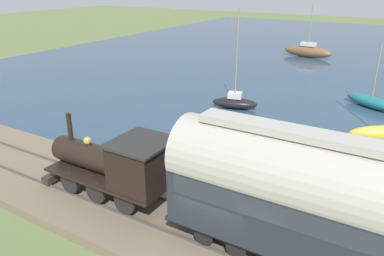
{
  "coord_description": "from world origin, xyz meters",
  "views": [
    {
      "loc": [
        -10.03,
        -4.98,
        9.47
      ],
      "look_at": [
        4.96,
        4.02,
        2.47
      ],
      "focal_mm": 35.0,
      "sensor_mm": 36.0,
      "label": 1
    }
  ],
  "objects_px": {
    "passenger_coach": "(319,200)",
    "rowboat_far_out": "(328,206)",
    "steam_locomotive": "(119,163)",
    "rowboat_mid_harbor": "(231,154)",
    "rowboat_off_pier": "(238,121)",
    "sailboat_brown": "(308,51)",
    "sailboat_teal": "(371,102)",
    "sailboat_black": "(235,102)"
  },
  "relations": [
    {
      "from": "passenger_coach",
      "to": "rowboat_far_out",
      "type": "relative_size",
      "value": 3.79
    },
    {
      "from": "passenger_coach",
      "to": "steam_locomotive",
      "type": "bearing_deg",
      "value": 90.0
    },
    {
      "from": "rowboat_mid_harbor",
      "to": "rowboat_far_out",
      "type": "distance_m",
      "value": 6.26
    },
    {
      "from": "rowboat_off_pier",
      "to": "rowboat_far_out",
      "type": "relative_size",
      "value": 0.73
    },
    {
      "from": "steam_locomotive",
      "to": "rowboat_far_out",
      "type": "distance_m",
      "value": 9.31
    },
    {
      "from": "sailboat_brown",
      "to": "passenger_coach",
      "type": "bearing_deg",
      "value": -158.67
    },
    {
      "from": "sailboat_brown",
      "to": "rowboat_mid_harbor",
      "type": "relative_size",
      "value": 4.06
    },
    {
      "from": "sailboat_teal",
      "to": "sailboat_brown",
      "type": "bearing_deg",
      "value": 59.0
    },
    {
      "from": "sailboat_teal",
      "to": "rowboat_off_pier",
      "type": "distance_m",
      "value": 11.44
    },
    {
      "from": "passenger_coach",
      "to": "rowboat_mid_harbor",
      "type": "relative_size",
      "value": 4.28
    },
    {
      "from": "steam_locomotive",
      "to": "sailboat_black",
      "type": "relative_size",
      "value": 0.84
    },
    {
      "from": "sailboat_black",
      "to": "rowboat_mid_harbor",
      "type": "height_order",
      "value": "sailboat_black"
    },
    {
      "from": "sailboat_black",
      "to": "rowboat_off_pier",
      "type": "height_order",
      "value": "sailboat_black"
    },
    {
      "from": "passenger_coach",
      "to": "sailboat_teal",
      "type": "distance_m",
      "value": 20.9
    },
    {
      "from": "passenger_coach",
      "to": "sailboat_brown",
      "type": "height_order",
      "value": "sailboat_brown"
    },
    {
      "from": "rowboat_far_out",
      "to": "rowboat_mid_harbor",
      "type": "bearing_deg",
      "value": 29.2
    },
    {
      "from": "sailboat_brown",
      "to": "steam_locomotive",
      "type": "bearing_deg",
      "value": -170.52
    },
    {
      "from": "sailboat_brown",
      "to": "rowboat_far_out",
      "type": "xyz_separation_m",
      "value": [
        -34.07,
        -10.04,
        -0.6
      ]
    },
    {
      "from": "rowboat_off_pier",
      "to": "sailboat_black",
      "type": "bearing_deg",
      "value": 75.53
    },
    {
      "from": "rowboat_mid_harbor",
      "to": "steam_locomotive",
      "type": "bearing_deg",
      "value": -150.83
    },
    {
      "from": "passenger_coach",
      "to": "rowboat_mid_harbor",
      "type": "xyz_separation_m",
      "value": [
        6.88,
        6.15,
        -2.85
      ]
    },
    {
      "from": "sailboat_black",
      "to": "rowboat_mid_harbor",
      "type": "bearing_deg",
      "value": -170.62
    },
    {
      "from": "sailboat_brown",
      "to": "sailboat_black",
      "type": "relative_size",
      "value": 1.29
    },
    {
      "from": "rowboat_off_pier",
      "to": "rowboat_far_out",
      "type": "height_order",
      "value": "rowboat_off_pier"
    },
    {
      "from": "sailboat_black",
      "to": "sailboat_teal",
      "type": "relative_size",
      "value": 1.5
    },
    {
      "from": "passenger_coach",
      "to": "rowboat_far_out",
      "type": "height_order",
      "value": "passenger_coach"
    },
    {
      "from": "rowboat_off_pier",
      "to": "rowboat_far_out",
      "type": "bearing_deg",
      "value": -87.67
    },
    {
      "from": "sailboat_black",
      "to": "passenger_coach",
      "type": "bearing_deg",
      "value": -161.46
    },
    {
      "from": "sailboat_brown",
      "to": "sailboat_black",
      "type": "distance_m",
      "value": 23.55
    },
    {
      "from": "sailboat_black",
      "to": "rowboat_far_out",
      "type": "xyz_separation_m",
      "value": [
        -10.53,
        -9.4,
        -0.34
      ]
    },
    {
      "from": "steam_locomotive",
      "to": "passenger_coach",
      "type": "distance_m",
      "value": 8.27
    },
    {
      "from": "sailboat_black",
      "to": "rowboat_far_out",
      "type": "relative_size",
      "value": 2.79
    },
    {
      "from": "passenger_coach",
      "to": "sailboat_black",
      "type": "bearing_deg",
      "value": 32.89
    },
    {
      "from": "steam_locomotive",
      "to": "rowboat_off_pier",
      "type": "relative_size",
      "value": 3.22
    },
    {
      "from": "sailboat_brown",
      "to": "rowboat_off_pier",
      "type": "xyz_separation_m",
      "value": [
        -26.57,
        -2.32,
        -0.56
      ]
    },
    {
      "from": "sailboat_brown",
      "to": "sailboat_black",
      "type": "bearing_deg",
      "value": -172.18
    },
    {
      "from": "sailboat_black",
      "to": "rowboat_far_out",
      "type": "distance_m",
      "value": 14.12
    },
    {
      "from": "passenger_coach",
      "to": "sailboat_brown",
      "type": "relative_size",
      "value": 1.05
    },
    {
      "from": "steam_locomotive",
      "to": "passenger_coach",
      "type": "xyz_separation_m",
      "value": [
        -0.0,
        -8.22,
        0.9
      ]
    },
    {
      "from": "sailboat_teal",
      "to": "steam_locomotive",
      "type": "bearing_deg",
      "value": -169.76
    },
    {
      "from": "sailboat_teal",
      "to": "rowboat_far_out",
      "type": "xyz_separation_m",
      "value": [
        -16.19,
        -0.28,
        -0.3
      ]
    },
    {
      "from": "passenger_coach",
      "to": "rowboat_mid_harbor",
      "type": "height_order",
      "value": "passenger_coach"
    }
  ]
}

